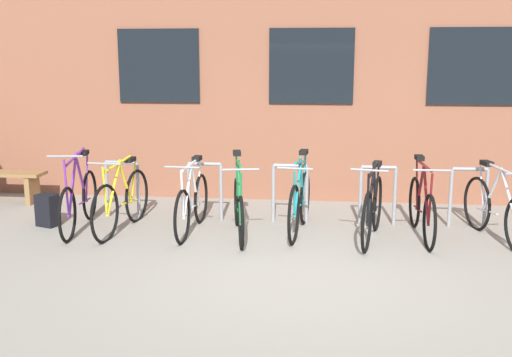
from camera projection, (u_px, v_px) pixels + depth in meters
ground_plane at (302, 270)px, 6.48m from camera, size 42.00×42.00×0.00m
bike_rack at (334, 189)px, 8.20m from camera, size 6.51×0.05×0.83m
bicycle_white at (192, 204)px, 7.84m from camera, size 0.44×1.68×0.98m
bicycle_silver at (498, 211)px, 7.43m from camera, size 0.54×1.79×0.99m
bicycle_yellow at (122, 201)px, 7.88m from camera, size 0.44×1.74×1.01m
bicycle_black at (372, 209)px, 7.50m from camera, size 0.51×1.68×1.00m
bicycle_maroon at (422, 208)px, 7.60m from camera, size 0.44×1.72×1.02m
bicycle_teal at (300, 202)px, 7.80m from camera, size 0.44×1.70×1.07m
bicycle_green at (239, 207)px, 7.68m from camera, size 0.49×1.70×1.07m
bicycle_purple at (79, 200)px, 7.97m from camera, size 0.44×1.80×1.10m
backpack at (48, 210)px, 8.13m from camera, size 0.33×0.28×0.44m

